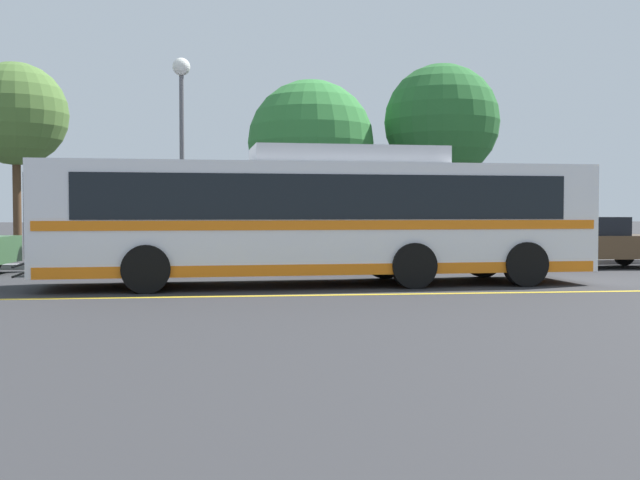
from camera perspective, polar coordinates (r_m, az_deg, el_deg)
ground_plane at (r=17.68m, az=4.75°, el=-3.28°), size 220.00×220.00×0.00m
lane_strip_0 at (r=15.04m, az=0.98°, el=-4.21°), size 32.37×0.20×0.01m
curb_strip at (r=22.77m, az=-1.65°, el=-1.87°), size 40.37×0.36×0.15m
transit_bus at (r=17.13m, az=0.06°, el=1.86°), size 12.80×3.29×3.14m
parked_car_1 at (r=21.08m, az=-14.26°, el=-0.34°), size 4.00×2.18×1.58m
parked_car_2 at (r=21.39m, az=2.23°, el=-0.26°), size 4.92×2.10×1.54m
parked_car_3 at (r=23.79m, az=19.81°, el=-0.16°), size 4.92×2.12×1.52m
street_lamp at (r=23.44m, az=-10.50°, el=9.64°), size 0.54×0.54×6.35m
tree_0 at (r=27.74m, az=-0.70°, el=7.38°), size 4.63×4.63×6.52m
tree_1 at (r=28.11m, az=-22.17°, el=8.85°), size 3.53×3.53×6.81m
tree_2 at (r=28.36m, az=9.26°, el=8.86°), size 4.25×4.25×7.14m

